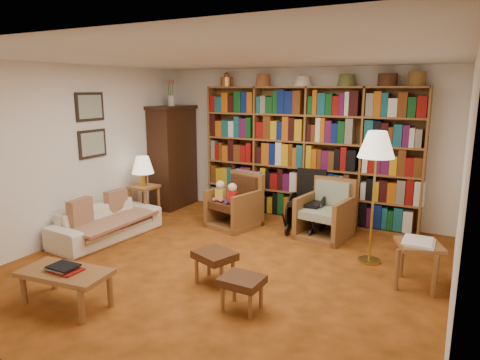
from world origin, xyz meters
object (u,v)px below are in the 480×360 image
Objects in this scene: footstool_a at (215,257)px; coffee_table at (65,275)px; footstool_b at (242,283)px; sofa at (107,223)px; wheelchair at (308,203)px; floor_lamp at (376,150)px; side_table_lamp at (144,195)px; side_table_papers at (419,251)px; armchair_leather at (236,204)px; armchair_sage at (326,215)px.

coffee_table is at bearing -132.82° from footstool_a.
sofa is at bearing 161.31° from footstool_b.
sofa is 3.98× the size of footstool_b.
floor_lamp is (1.11, -0.83, 1.01)m from wheelchair.
side_table_lamp is at bearing 146.66° from footstool_a.
footstool_a is (-2.04, -0.95, -0.12)m from side_table_papers.
wheelchair is (2.59, 0.76, -0.00)m from side_table_lamp.
side_table_papers reaches higher than footstool_b.
wheelchair is (1.10, 0.29, 0.08)m from armchair_leather.
armchair_leather is 2.52m from floor_lamp.
footstool_a is at bearing -107.18° from armchair_sage.
armchair_leather is 2.98m from side_table_papers.
footstool_a is at bearing 144.17° from footstool_b.
floor_lamp is 2.33m from footstool_b.
armchair_leather is 1.14m from wheelchair.
armchair_leather is (1.39, 1.44, 0.11)m from sofa.
armchair_leather is 2.70m from footstool_b.
wheelchair is 0.99× the size of coffee_table.
footstool_b is at bearing 24.85° from coffee_table.
floor_lamp reaches higher than coffee_table.
floor_lamp reaches higher than footstool_a.
wheelchair is at bearing 159.40° from armchair_sage.
footstool_b is 1.78m from coffee_table.
floor_lamp is at bearing -42.16° from armchair_sage.
coffee_table is at bearing -65.61° from side_table_lamp.
wheelchair is at bearing 81.63° from footstool_a.
wheelchair reaches higher than armchair_sage.
coffee_table is at bearing -117.74° from armchair_sage.
footstool_a is 1.57m from coffee_table.
floor_lamp reaches higher than side_table_lamp.
armchair_leather is 2.09× the size of footstool_b.
footstool_a is (0.77, -1.96, -0.05)m from armchair_leather.
footstool_a is at bearing -33.34° from side_table_lamp.
side_table_papers is (2.81, -1.01, 0.07)m from armchair_leather.
wheelchair is at bearing 94.80° from footstool_b.
side_table_papers is at bearing 34.02° from coffee_table.
footstool_b is (2.71, -0.92, 0.04)m from sofa.
wheelchair is at bearing 14.89° from armchair_leather.
sofa is 3.11× the size of footstool_a.
side_table_papers is (1.71, -1.30, -0.01)m from wheelchair.
floor_lamp is 2.88× the size of side_table_papers.
footstool_a is (-0.66, -2.12, -0.03)m from armchair_sage.
wheelchair reaches higher than footstool_b.
coffee_table is (1.09, -1.67, 0.08)m from sofa.
footstool_a is 1.28× the size of footstool_b.
side_table_lamp is at bearing 178.94° from floor_lamp.
side_table_lamp is 2.71m from footstool_a.
floor_lamp is 4.01× the size of footstool_b.
footstool_b is (-1.49, -1.35, -0.14)m from side_table_papers.
armchair_sage is (2.92, 0.64, -0.11)m from side_table_lamp.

